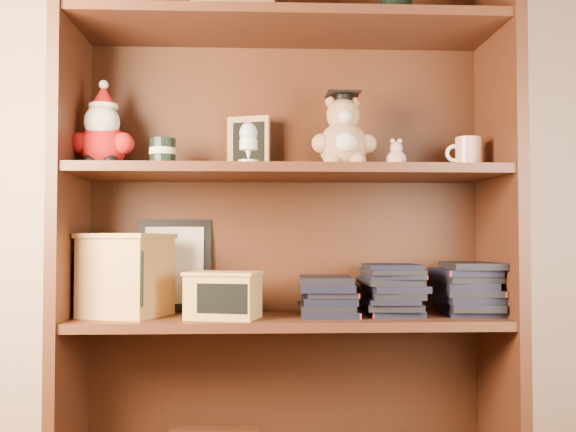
% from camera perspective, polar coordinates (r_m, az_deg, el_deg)
% --- Properties ---
extents(bookcase, '(1.20, 0.35, 1.60)m').
position_cam_1_polar(bookcase, '(1.88, -0.15, -1.31)').
color(bookcase, '#492515').
rests_on(bookcase, ground).
extents(shelf_lower, '(1.14, 0.33, 0.02)m').
position_cam_1_polar(shelf_lower, '(1.84, 0.00, -8.81)').
color(shelf_lower, '#492515').
rests_on(shelf_lower, ground).
extents(shelf_upper, '(1.14, 0.33, 0.02)m').
position_cam_1_polar(shelf_upper, '(1.84, 0.00, 3.66)').
color(shelf_upper, '#492515').
rests_on(shelf_upper, ground).
extents(santa_plush, '(0.17, 0.13, 0.25)m').
position_cam_1_polar(santa_plush, '(1.89, -15.42, 6.69)').
color(santa_plush, '#A50F0F').
rests_on(santa_plush, shelf_upper).
extents(teachers_tin, '(0.07, 0.07, 0.08)m').
position_cam_1_polar(teachers_tin, '(1.86, -10.57, 5.27)').
color(teachers_tin, black).
rests_on(teachers_tin, shelf_upper).
extents(chalkboard_plaque, '(0.12, 0.09, 0.16)m').
position_cam_1_polar(chalkboard_plaque, '(1.96, -3.36, 5.99)').
color(chalkboard_plaque, '#9E7547').
rests_on(chalkboard_plaque, shelf_upper).
extents(egg_cup, '(0.05, 0.05, 0.11)m').
position_cam_1_polar(egg_cup, '(1.77, -3.37, 6.27)').
color(egg_cup, white).
rests_on(egg_cup, shelf_upper).
extents(grad_teddy_bear, '(0.18, 0.15, 0.22)m').
position_cam_1_polar(grad_teddy_bear, '(1.86, 4.72, 6.53)').
color(grad_teddy_bear, tan).
rests_on(grad_teddy_bear, shelf_upper).
extents(pink_figurine, '(0.06, 0.06, 0.09)m').
position_cam_1_polar(pink_figurine, '(1.88, 9.15, 4.94)').
color(pink_figurine, '#CDA09E').
rests_on(pink_figurine, shelf_upper).
extents(teacher_mug, '(0.10, 0.07, 0.09)m').
position_cam_1_polar(teacher_mug, '(1.93, 14.96, 5.14)').
color(teacher_mug, silver).
rests_on(teacher_mug, shelf_upper).
extents(certificate_frame, '(0.21, 0.05, 0.26)m').
position_cam_1_polar(certificate_frame, '(1.98, -9.61, -4.11)').
color(certificate_frame, black).
rests_on(certificate_frame, shelf_lower).
extents(treats_box, '(0.26, 0.26, 0.22)m').
position_cam_1_polar(treats_box, '(1.86, -13.53, -4.83)').
color(treats_box, tan).
rests_on(treats_box, shelf_lower).
extents(pencils_box, '(0.21, 0.18, 0.12)m').
position_cam_1_polar(pencils_box, '(1.77, -5.49, -6.65)').
color(pencils_box, tan).
rests_on(pencils_box, shelf_lower).
extents(book_stack_left, '(0.14, 0.20, 0.10)m').
position_cam_1_polar(book_stack_left, '(1.85, 3.45, -6.91)').
color(book_stack_left, black).
rests_on(book_stack_left, shelf_lower).
extents(book_stack_mid, '(0.14, 0.20, 0.14)m').
position_cam_1_polar(book_stack_mid, '(1.87, 8.96, -6.09)').
color(book_stack_mid, black).
rests_on(book_stack_mid, shelf_lower).
extents(book_stack_right, '(0.14, 0.20, 0.13)m').
position_cam_1_polar(book_stack_right, '(1.92, 15.03, -6.17)').
color(book_stack_right, black).
rests_on(book_stack_right, shelf_lower).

